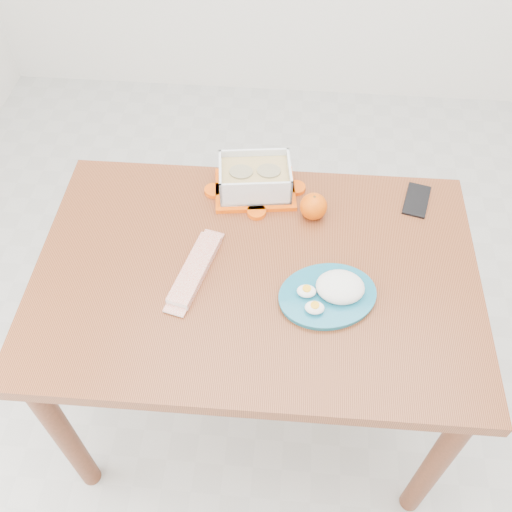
# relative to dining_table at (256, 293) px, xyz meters

# --- Properties ---
(ground) EXTENTS (3.50, 3.50, 0.00)m
(ground) POSITION_rel_dining_table_xyz_m (0.21, 0.13, -0.65)
(ground) COLOR #B7B7B2
(ground) RESTS_ON ground
(dining_table) EXTENTS (1.17, 0.78, 0.75)m
(dining_table) POSITION_rel_dining_table_xyz_m (0.00, 0.00, 0.00)
(dining_table) COLOR brown
(dining_table) RESTS_ON ground
(food_container) EXTENTS (0.25, 0.20, 0.10)m
(food_container) POSITION_rel_dining_table_xyz_m (-0.03, 0.29, 0.15)
(food_container) COLOR #EE5107
(food_container) RESTS_ON dining_table
(orange_fruit) EXTENTS (0.08, 0.08, 0.08)m
(orange_fruit) POSITION_rel_dining_table_xyz_m (0.14, 0.21, 0.14)
(orange_fruit) COLOR #E93D04
(orange_fruit) RESTS_ON dining_table
(rice_plate) EXTENTS (0.31, 0.31, 0.07)m
(rice_plate) POSITION_rel_dining_table_xyz_m (0.19, -0.07, 0.12)
(rice_plate) COLOR #176680
(rice_plate) RESTS_ON dining_table
(candy_bar) EXTENTS (0.11, 0.24, 0.02)m
(candy_bar) POSITION_rel_dining_table_xyz_m (-0.16, -0.02, 0.11)
(candy_bar) COLOR red
(candy_bar) RESTS_ON dining_table
(smartphone) EXTENTS (0.09, 0.14, 0.01)m
(smartphone) POSITION_rel_dining_table_xyz_m (0.44, 0.29, 0.11)
(smartphone) COLOR black
(smartphone) RESTS_ON dining_table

